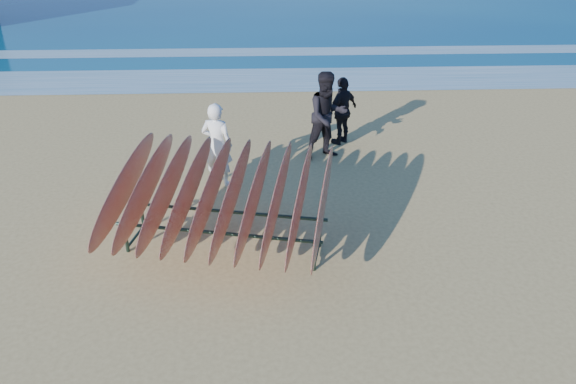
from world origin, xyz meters
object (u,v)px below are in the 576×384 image
Objects in this scene: person_white at (217,145)px; person_dark_a at (327,116)px; surfboard_rack at (221,196)px; person_dark_b at (342,111)px.

person_dark_a reaches higher than person_white.
surfboard_rack is 2.24× the size of person_white.
surfboard_rack is 4.90m from person_dark_b.
person_white is 2.51m from person_dark_a.
person_white reaches higher than surfboard_rack.
person_dark_a is 1.22× the size of person_dark_b.
surfboard_rack is 4.03m from person_dark_a.
surfboard_rack reaches higher than person_dark_b.
person_white reaches higher than person_dark_b.
person_dark_b is at bearing -125.62° from person_white.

